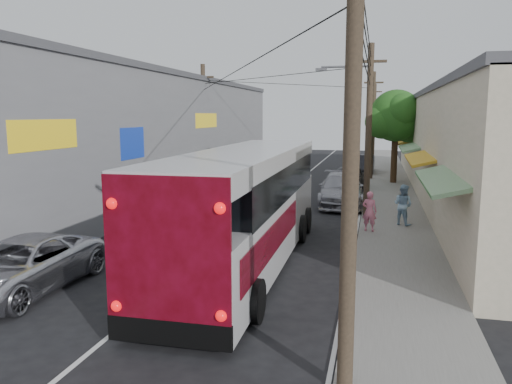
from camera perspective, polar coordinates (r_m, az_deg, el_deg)
ground at (r=12.73m, az=-14.10°, el=-13.85°), size 120.00×120.00×0.00m
sidewalk at (r=30.73m, az=15.14°, el=-0.47°), size 3.00×80.00×0.12m
building_right at (r=32.83m, az=23.16°, el=5.13°), size 7.09×40.00×6.25m
building_left at (r=31.68m, az=-12.88°, el=6.42°), size 7.20×36.00×7.25m
utility_poles at (r=30.78m, az=9.10°, el=7.35°), size 11.80×45.28×8.00m
street_tree at (r=36.38m, az=15.81°, el=8.19°), size 4.40×4.00×6.60m
coach_bus at (r=16.18m, az=-1.01°, el=-1.55°), size 3.10×13.03×3.74m
jeepney at (r=15.30m, az=-25.24°, el=-7.64°), size 2.51×5.32×1.47m
parked_suv at (r=27.38m, az=9.72°, el=0.26°), size 2.75×5.96×1.69m
parked_car_mid at (r=32.47m, az=10.36°, el=1.52°), size 2.45×4.97×1.63m
parked_car_far at (r=42.78m, az=12.26°, el=3.11°), size 1.66×4.61×1.51m
pedestrian_near at (r=20.95m, az=12.84°, el=-2.15°), size 0.68×0.53×1.66m
pedestrian_far at (r=22.50m, az=16.45°, el=-1.39°), size 1.09×1.04×1.77m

